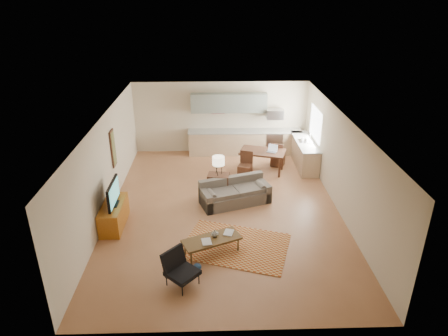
{
  "coord_description": "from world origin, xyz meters",
  "views": [
    {
      "loc": [
        -0.31,
        -10.0,
        5.83
      ],
      "look_at": [
        0.0,
        0.3,
        1.15
      ],
      "focal_mm": 32.0,
      "sensor_mm": 36.0,
      "label": 1
    }
  ],
  "objects_px": {
    "armchair": "(182,270)",
    "console_table": "(219,186)",
    "tv_credenza": "(114,215)",
    "dining_table": "(262,161)",
    "sofa": "(235,192)",
    "coffee_table": "(212,246)"
  },
  "relations": [
    {
      "from": "console_table",
      "to": "dining_table",
      "type": "xyz_separation_m",
      "value": [
        1.53,
        1.8,
        0.01
      ]
    },
    {
      "from": "sofa",
      "to": "console_table",
      "type": "xyz_separation_m",
      "value": [
        -0.48,
        0.41,
        0.01
      ]
    },
    {
      "from": "sofa",
      "to": "console_table",
      "type": "distance_m",
      "value": 0.63
    },
    {
      "from": "tv_credenza",
      "to": "dining_table",
      "type": "height_order",
      "value": "dining_table"
    },
    {
      "from": "armchair",
      "to": "dining_table",
      "type": "bearing_deg",
      "value": 20.44
    },
    {
      "from": "tv_credenza",
      "to": "dining_table",
      "type": "relative_size",
      "value": 0.93
    },
    {
      "from": "coffee_table",
      "to": "dining_table",
      "type": "bearing_deg",
      "value": 45.23
    },
    {
      "from": "tv_credenza",
      "to": "console_table",
      "type": "relative_size",
      "value": 1.87
    },
    {
      "from": "armchair",
      "to": "console_table",
      "type": "distance_m",
      "value": 4.03
    },
    {
      "from": "tv_credenza",
      "to": "console_table",
      "type": "distance_m",
      "value": 3.2
    },
    {
      "from": "armchair",
      "to": "tv_credenza",
      "type": "height_order",
      "value": "armchair"
    },
    {
      "from": "armchair",
      "to": "console_table",
      "type": "relative_size",
      "value": 1.05
    },
    {
      "from": "sofa",
      "to": "tv_credenza",
      "type": "distance_m",
      "value": 3.47
    },
    {
      "from": "tv_credenza",
      "to": "console_table",
      "type": "xyz_separation_m",
      "value": [
        2.81,
        1.53,
        0.05
      ]
    },
    {
      "from": "coffee_table",
      "to": "console_table",
      "type": "distance_m",
      "value": 2.85
    },
    {
      "from": "armchair",
      "to": "tv_credenza",
      "type": "relative_size",
      "value": 0.56
    },
    {
      "from": "sofa",
      "to": "tv_credenza",
      "type": "height_order",
      "value": "sofa"
    },
    {
      "from": "tv_credenza",
      "to": "dining_table",
      "type": "bearing_deg",
      "value": 37.45
    },
    {
      "from": "dining_table",
      "to": "armchair",
      "type": "bearing_deg",
      "value": -95.0
    },
    {
      "from": "coffee_table",
      "to": "sofa",
      "type": "bearing_deg",
      "value": 49.9
    },
    {
      "from": "coffee_table",
      "to": "tv_credenza",
      "type": "bearing_deg",
      "value": 128.95
    },
    {
      "from": "sofa",
      "to": "armchair",
      "type": "xyz_separation_m",
      "value": [
        -1.32,
        -3.53,
        0.03
      ]
    }
  ]
}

